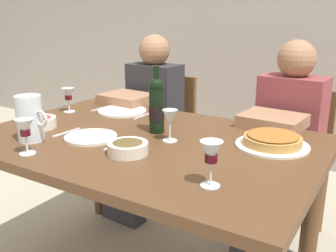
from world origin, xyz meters
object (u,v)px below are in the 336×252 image
Objects in this scene: baked_tart at (272,140)px; salad_bowl at (39,122)px; diner_right at (282,145)px; dining_table at (144,158)px; wine_glass_left_diner at (68,95)px; wine_glass_centre at (211,154)px; dinner_plate_right_setting at (91,137)px; diner_left at (144,121)px; chair_right at (294,154)px; water_pitcher at (30,121)px; wine_bottle at (157,105)px; wine_glass_right_diner at (25,129)px; wine_glass_spare at (170,119)px; chair_left at (165,129)px; dinner_plate_left_setting at (122,111)px; olive_bowl at (128,147)px.

baked_tart is 1.09m from salad_bowl.
salad_bowl is 0.14× the size of diner_right.
wine_glass_left_diner is at bearing 165.26° from dining_table.
wine_glass_centre is at bearing -8.94° from salad_bowl.
dining_table is 0.25m from dinner_plate_right_setting.
chair_right is at bearing -162.79° from diner_left.
water_pitcher reaches higher than wine_glass_left_diner.
diner_right reaches higher than baked_tart.
water_pitcher reaches higher than salad_bowl.
wine_glass_right_diner is at bearing -118.91° from wine_bottle.
wine_glass_spare reaches higher than chair_left.
baked_tart is at bearing 99.20° from chair_right.
wine_glass_spare is (-0.34, 0.31, -0.01)m from wine_glass_centre.
chair_left is (-0.45, 0.78, -0.39)m from wine_bottle.
chair_left is at bearing 85.61° from salad_bowl.
dinner_plate_left_setting is 0.88m from diner_right.
wine_glass_left_diner is at bearing 108.44° from salad_bowl.
wine_glass_right_diner is 1.02× the size of wine_glass_spare.
water_pitcher is (-0.40, -0.38, -0.04)m from wine_bottle.
wine_glass_left_diner is 0.97× the size of wine_glass_spare.
diner_left is 1.00× the size of diner_right.
dining_table is at bearing 120.31° from chair_left.
baked_tart is at bearing 36.55° from wine_glass_right_diner.
olive_bowl is at bearing 10.89° from water_pitcher.
wine_bottle is at bearing 61.09° from wine_glass_right_diner.
diner_left is (-0.46, 0.55, -0.27)m from wine_bottle.
wine_bottle is 0.60m from wine_glass_centre.
water_pitcher reaches higher than wine_glass_right_diner.
water_pitcher is 1.47× the size of wine_glass_left_diner.
wine_glass_left_diner is 0.31m from dinner_plate_left_setting.
chair_right is (0.82, 0.56, -0.27)m from dinner_plate_left_setting.
wine_glass_left_diner is 0.95× the size of wine_glass_right_diner.
baked_tart is at bearing 1.26° from wine_glass_left_diner.
wine_glass_left_diner is (-1.14, -0.02, 0.07)m from baked_tart.
diner_left is (-0.97, 0.46, -0.17)m from baked_tart.
salad_bowl is at bearing -162.87° from baked_tart.
diner_right reaches higher than chair_left.
diner_right is at bearing 47.51° from water_pitcher.
chair_right is (1.08, 0.71, -0.36)m from wine_glass_left_diner.
water_pitcher is at bearing -63.02° from wine_glass_left_diner.
dinner_plate_left_setting is at bearing 108.51° from diner_left.
wine_glass_spare is 0.52× the size of dinner_plate_left_setting.
wine_glass_right_diner is (0.34, -0.56, 0.01)m from wine_glass_left_diner.
wine_glass_centre is at bearing 95.41° from diner_right.
salad_bowl is at bearing 42.81° from diner_right.
dinner_plate_right_setting is at bearing 74.04° from wine_glass_right_diner.
wine_glass_centre is at bearing -42.56° from wine_glass_spare.
salad_bowl is at bearing -71.56° from wine_glass_left_diner.
dinner_plate_right_setting is at bearing 54.20° from diner_right.
dining_table is at bearing -166.78° from wine_glass_spare.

